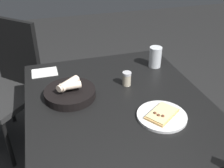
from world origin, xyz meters
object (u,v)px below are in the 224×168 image
at_px(chair_near, 10,79).
at_px(beer_glass, 155,58).
at_px(dining_table, 117,108).
at_px(bread_basket, 70,92).
at_px(pizza_plate, 162,115).
at_px(pepper_shaker, 127,79).

bearing_deg(chair_near, beer_glass, -22.78).
distance_m(dining_table, chair_near, 0.95).
bearing_deg(beer_glass, dining_table, -139.24).
distance_m(dining_table, bread_basket, 0.27).
height_order(pizza_plate, beer_glass, beer_glass).
height_order(dining_table, bread_basket, bread_basket).
height_order(pizza_plate, chair_near, chair_near).
relative_size(pepper_shaker, chair_near, 0.09).
bearing_deg(chair_near, pizza_plate, -49.64).
bearing_deg(pizza_plate, chair_near, 130.36).
xyz_separation_m(pizza_plate, pepper_shaker, (-0.07, 0.34, 0.03)).
bearing_deg(chair_near, pepper_shaker, -39.13).
height_order(pizza_plate, pepper_shaker, pepper_shaker).
bearing_deg(beer_glass, pizza_plate, -110.57).
xyz_separation_m(pizza_plate, bread_basket, (-0.40, 0.30, 0.02)).
xyz_separation_m(pizza_plate, beer_glass, (0.19, 0.51, 0.05)).
relative_size(dining_table, beer_glass, 8.14).
bearing_deg(pizza_plate, beer_glass, 69.43).
distance_m(pizza_plate, beer_glass, 0.55).
relative_size(bread_basket, chair_near, 0.29).
height_order(beer_glass, chair_near, chair_near).
xyz_separation_m(pizza_plate, chair_near, (-0.78, 0.92, -0.18)).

